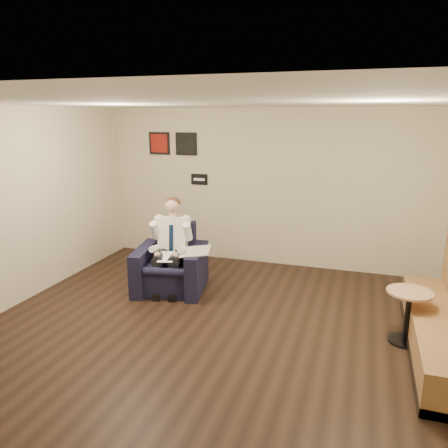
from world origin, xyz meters
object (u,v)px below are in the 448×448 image
(armchair, at_px, (170,259))
(smartphone, at_px, (178,261))
(green_folder, at_px, (168,263))
(cafe_table, at_px, (407,317))
(coffee_mug, at_px, (181,261))
(seated_man, at_px, (168,250))
(banquette, at_px, (443,298))
(side_table, at_px, (170,274))

(armchair, bearing_deg, smartphone, 76.65)
(green_folder, bearing_deg, cafe_table, -12.18)
(coffee_mug, xyz_separation_m, cafe_table, (3.28, -0.81, -0.10))
(seated_man, height_order, green_folder, seated_man)
(smartphone, bearing_deg, banquette, 13.22)
(seated_man, xyz_separation_m, coffee_mug, (0.08, 0.31, -0.26))
(armchair, xyz_separation_m, coffee_mug, (0.10, 0.18, -0.07))
(green_folder, relative_size, smartphone, 3.21)
(armchair, relative_size, coffee_mug, 12.70)
(seated_man, bearing_deg, cafe_table, -19.91)
(smartphone, bearing_deg, armchair, -63.46)
(banquette, bearing_deg, cafe_table, 157.64)
(armchair, xyz_separation_m, side_table, (-0.08, 0.13, -0.31))
(smartphone, bearing_deg, coffee_mug, -7.10)
(seated_man, bearing_deg, smartphone, 81.25)
(side_table, height_order, banquette, banquette)
(coffee_mug, bearing_deg, smartphone, 144.40)
(cafe_table, bearing_deg, side_table, 167.60)
(armchair, relative_size, cafe_table, 1.57)
(green_folder, bearing_deg, smartphone, 47.54)
(coffee_mug, relative_size, banquette, 0.03)
(side_table, height_order, green_folder, green_folder)
(cafe_table, bearing_deg, seated_man, 171.48)
(armchair, height_order, green_folder, armchair)
(armchair, relative_size, banquette, 0.39)
(banquette, bearing_deg, coffee_mug, 165.34)
(coffee_mug, distance_m, banquette, 3.74)
(seated_man, bearing_deg, coffee_mug, 64.48)
(green_folder, distance_m, smartphone, 0.17)
(coffee_mug, relative_size, smartphone, 0.68)
(smartphone, bearing_deg, cafe_table, 13.94)
(coffee_mug, distance_m, cafe_table, 3.38)
(side_table, bearing_deg, banquette, -13.31)
(seated_man, distance_m, cafe_table, 3.41)
(green_folder, bearing_deg, armchair, -49.35)
(side_table, bearing_deg, cafe_table, -12.40)
(green_folder, distance_m, banquette, 3.93)
(seated_man, relative_size, side_table, 2.91)
(armchair, height_order, side_table, armchair)
(coffee_mug, bearing_deg, green_folder, -164.81)
(coffee_mug, bearing_deg, seated_man, -104.13)
(coffee_mug, xyz_separation_m, banquette, (3.61, -0.94, 0.24))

